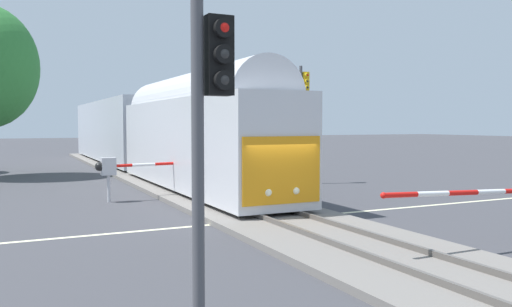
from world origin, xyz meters
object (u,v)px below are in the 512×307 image
traffic_signal_near_left (209,118)px  traffic_signal_far_side (303,106)px  commuter_train (145,130)px  crossing_gate_far (122,167)px

traffic_signal_near_left → traffic_signal_far_side: traffic_signal_far_side is taller
commuter_train → traffic_signal_far_side: (6.13, -9.05, 1.32)m
crossing_gate_far → traffic_signal_far_side: bearing=12.5°
crossing_gate_far → traffic_signal_near_left: traffic_signal_near_left is taller
crossing_gate_far → traffic_signal_far_side: size_ratio=0.87×
traffic_signal_near_left → traffic_signal_far_side: size_ratio=0.78×
crossing_gate_far → traffic_signal_far_side: (9.78, 2.17, 2.71)m
crossing_gate_far → traffic_signal_near_left: bearing=-97.1°
commuter_train → traffic_signal_far_side: traffic_signal_far_side is taller
traffic_signal_far_side → commuter_train: bearing=124.1°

